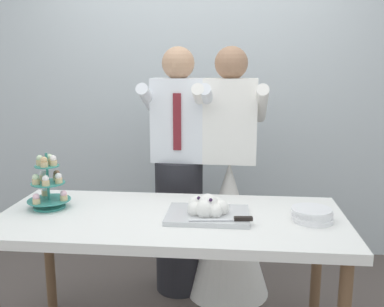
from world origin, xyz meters
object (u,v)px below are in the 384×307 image
(dessert_table, at_px, (171,229))
(cupcake_stand, at_px, (48,185))
(person_groom, at_px, (179,185))
(person_bride, at_px, (229,211))
(plate_stack, at_px, (312,215))
(main_cake_tray, at_px, (208,209))

(dessert_table, distance_m, cupcake_stand, 0.71)
(person_groom, distance_m, person_bride, 0.38)
(cupcake_stand, height_order, person_bride, person_bride)
(dessert_table, height_order, plate_stack, plate_stack)
(dessert_table, relative_size, person_groom, 1.08)
(dessert_table, relative_size, plate_stack, 8.67)
(cupcake_stand, relative_size, person_groom, 0.18)
(dessert_table, bearing_deg, plate_stack, -1.02)
(person_groom, height_order, person_bride, same)
(dessert_table, relative_size, person_bride, 1.08)
(dessert_table, xyz_separation_m, person_groom, (-0.04, 0.68, 0.05))
(cupcake_stand, relative_size, person_bride, 0.18)
(person_groom, bearing_deg, dessert_table, -86.35)
(person_groom, bearing_deg, person_bride, -2.51)
(dessert_table, height_order, main_cake_tray, main_cake_tray)
(main_cake_tray, bearing_deg, person_groom, 108.89)
(main_cake_tray, relative_size, person_bride, 0.26)
(cupcake_stand, bearing_deg, person_groom, 44.40)
(main_cake_tray, bearing_deg, person_bride, 81.37)
(dessert_table, bearing_deg, person_bride, 66.13)
(plate_stack, bearing_deg, person_bride, 121.90)
(cupcake_stand, distance_m, main_cake_tray, 0.88)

